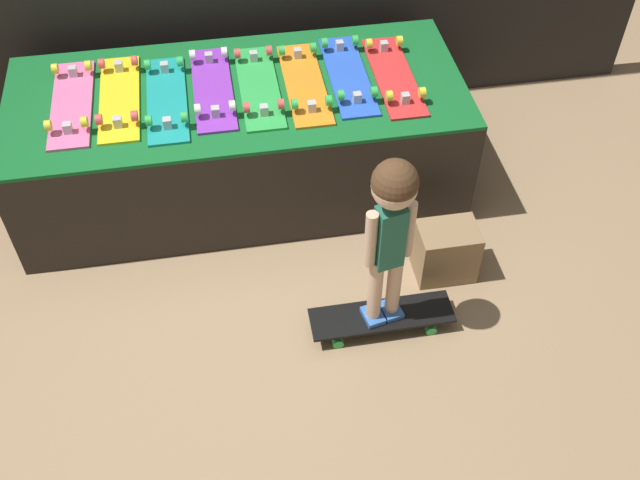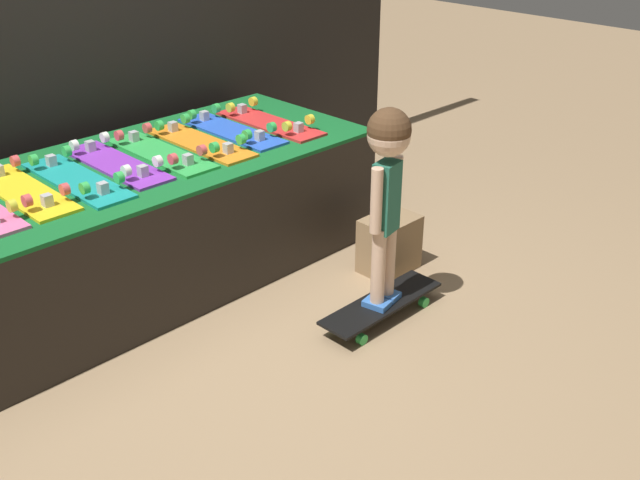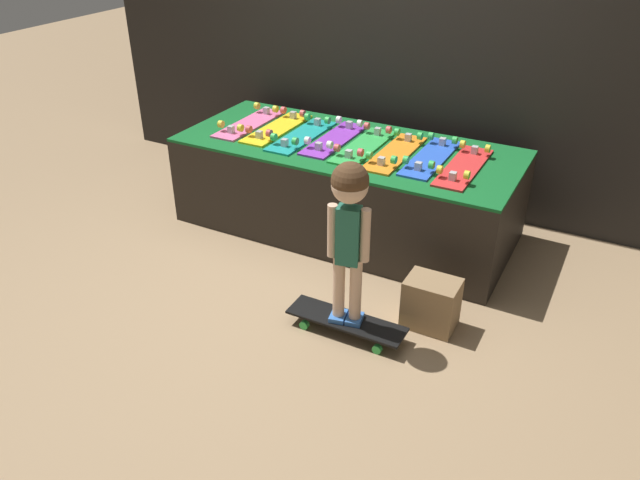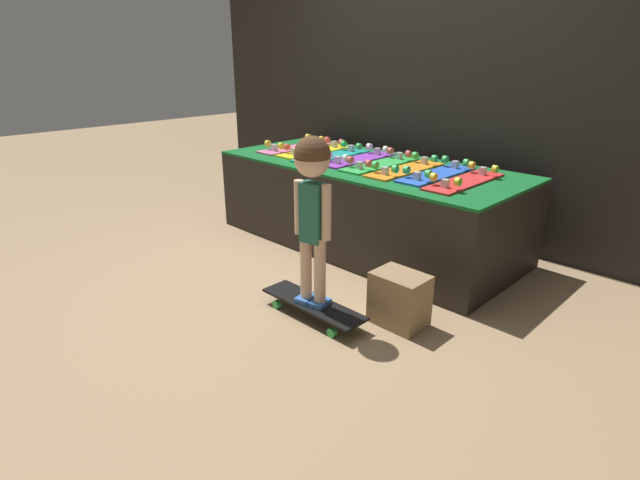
% 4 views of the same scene
% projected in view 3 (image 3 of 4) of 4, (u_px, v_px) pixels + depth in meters
% --- Properties ---
extents(ground_plane, '(16.00, 16.00, 0.00)m').
position_uv_depth(ground_plane, '(302.00, 270.00, 4.11)').
color(ground_plane, '#9E7F5B').
extents(back_wall, '(5.09, 0.10, 2.71)m').
position_uv_depth(back_wall, '(393.00, 20.00, 4.49)').
color(back_wall, black).
rests_on(back_wall, ground_plane).
extents(display_rack, '(2.36, 1.00, 0.65)m').
position_uv_depth(display_rack, '(347.00, 187.00, 4.46)').
color(display_rack, black).
rests_on(display_rack, ground_plane).
extents(skateboard_pink_on_rack, '(0.20, 0.72, 0.09)m').
position_uv_depth(skateboard_pink_on_rack, '(250.00, 123.00, 4.64)').
color(skateboard_pink_on_rack, pink).
rests_on(skateboard_pink_on_rack, display_rack).
extents(skateboard_yellow_on_rack, '(0.20, 0.72, 0.09)m').
position_uv_depth(skateboard_yellow_on_rack, '(277.00, 127.00, 4.55)').
color(skateboard_yellow_on_rack, yellow).
rests_on(skateboard_yellow_on_rack, display_rack).
extents(skateboard_teal_on_rack, '(0.20, 0.72, 0.09)m').
position_uv_depth(skateboard_teal_on_rack, '(302.00, 135.00, 4.41)').
color(skateboard_teal_on_rack, teal).
rests_on(skateboard_teal_on_rack, display_rack).
extents(skateboard_purple_on_rack, '(0.20, 0.72, 0.09)m').
position_uv_depth(skateboard_purple_on_rack, '(335.00, 138.00, 4.36)').
color(skateboard_purple_on_rack, purple).
rests_on(skateboard_purple_on_rack, display_rack).
extents(skateboard_green_on_rack, '(0.20, 0.72, 0.09)m').
position_uv_depth(skateboard_green_on_rack, '(364.00, 145.00, 4.24)').
color(skateboard_green_on_rack, green).
rests_on(skateboard_green_on_rack, display_rack).
extents(skateboard_orange_on_rack, '(0.20, 0.72, 0.09)m').
position_uv_depth(skateboard_orange_on_rack, '(395.00, 152.00, 4.14)').
color(skateboard_orange_on_rack, orange).
rests_on(skateboard_orange_on_rack, display_rack).
extents(skateboard_blue_on_rack, '(0.20, 0.72, 0.09)m').
position_uv_depth(skateboard_blue_on_rack, '(431.00, 157.00, 4.07)').
color(skateboard_blue_on_rack, blue).
rests_on(skateboard_blue_on_rack, display_rack).
extents(skateboard_red_on_rack, '(0.20, 0.72, 0.09)m').
position_uv_depth(skateboard_red_on_rack, '(464.00, 166.00, 3.94)').
color(skateboard_red_on_rack, red).
rests_on(skateboard_red_on_rack, display_rack).
extents(skateboard_on_floor, '(0.69, 0.19, 0.09)m').
position_uv_depth(skateboard_on_floor, '(346.00, 322.00, 3.51)').
color(skateboard_on_floor, black).
rests_on(skateboard_on_floor, ground_plane).
extents(child, '(0.23, 0.19, 0.95)m').
position_uv_depth(child, '(349.00, 215.00, 3.17)').
color(child, '#3870C6').
rests_on(child, skateboard_on_floor).
extents(storage_box, '(0.30, 0.21, 0.30)m').
position_uv_depth(storage_box, '(431.00, 303.00, 3.53)').
color(storage_box, '#8E704C').
rests_on(storage_box, ground_plane).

